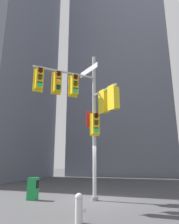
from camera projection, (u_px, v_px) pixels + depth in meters
name	position (u px, v px, depth m)	size (l,w,h in m)	color
ground	(95.00, 201.00, 9.50)	(120.00, 120.00, 0.00)	#474749
building_tower_left	(0.00, 7.00, 28.26)	(12.40, 12.40, 45.29)	slate
building_mid_block	(118.00, 27.00, 39.89)	(14.89, 14.89, 54.78)	slate
signal_pole_assembly	(84.00, 102.00, 10.00)	(3.98, 2.48, 7.33)	#B2B2B5
fire_hydrant	(79.00, 207.00, 5.94)	(0.33, 0.23, 0.82)	silver
newspaper_box	(33.00, 189.00, 9.76)	(0.45, 0.36, 1.01)	#198C3F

